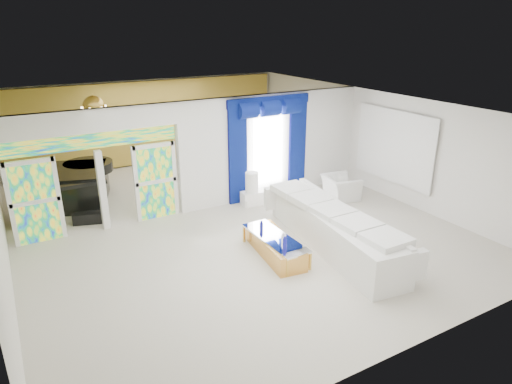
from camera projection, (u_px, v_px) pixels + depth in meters
floor at (223, 219)px, 11.89m from camera, size 12.00×12.00×0.00m
dividing_wall at (273, 145)px, 13.18m from camera, size 5.70×0.18×3.00m
dividing_header at (90, 121)px, 10.42m from camera, size 4.30×0.18×0.55m
stained_panel_left at (35, 202)px, 10.36m from camera, size 0.95×0.04×2.00m
stained_panel_right at (156, 181)px, 11.69m from camera, size 0.95×0.04×2.00m
stained_transom at (93, 141)px, 10.59m from camera, size 4.00×0.05×0.35m
window_pane at (268, 149)px, 13.00m from camera, size 1.00×0.02×2.30m
blue_drape_left at (238, 155)px, 12.53m from camera, size 0.55×0.10×2.80m
blue_drape_right at (297, 146)px, 13.46m from camera, size 0.55×0.10×2.80m
blue_pelmet at (269, 101)px, 12.50m from camera, size 2.60×0.12×0.25m
wall_mirror at (394, 147)px, 12.84m from camera, size 0.04×2.70×1.90m
gold_curtains at (150, 123)px, 16.16m from camera, size 9.70×0.12×2.90m
white_sofa at (332, 230)px, 10.30m from camera, size 1.52×4.54×0.85m
coffee_table at (275, 246)px, 9.99m from camera, size 0.87×1.97×0.42m
console_table at (261, 197)px, 12.90m from camera, size 1.18×0.46×0.38m
table_lamp at (252, 182)px, 12.59m from camera, size 0.36×0.36×0.58m
armchair at (340, 187)px, 13.24m from camera, size 1.05×1.15×0.65m
grand_piano at (77, 186)px, 12.82m from camera, size 2.04×2.34×1.00m
piano_bench at (90, 218)px, 11.65m from camera, size 0.89×0.56×0.28m
tv_console at (23, 208)px, 11.48m from camera, size 0.61×0.56×0.85m
chandelier at (94, 106)px, 12.65m from camera, size 0.60×0.60×0.60m
decanters at (277, 237)px, 9.77m from camera, size 0.21×1.05×0.19m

